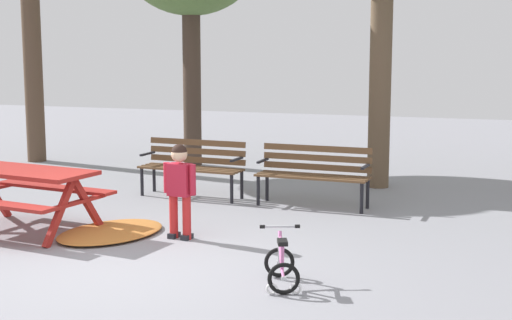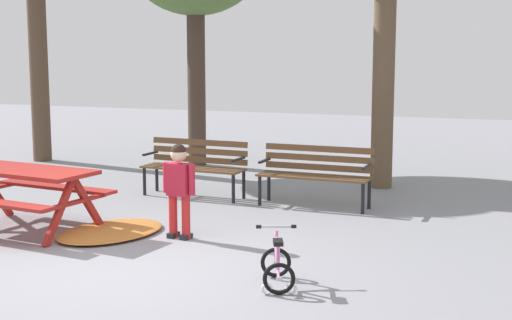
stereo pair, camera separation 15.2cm
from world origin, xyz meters
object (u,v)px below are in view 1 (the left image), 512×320
park_bench_left (314,171)px  picnic_table (23,183)px  park_bench_far_left (193,163)px  kids_bicycle (282,265)px  child_standing (180,183)px

park_bench_left → picnic_table: bearing=-138.9°
park_bench_far_left → kids_bicycle: park_bench_far_left is taller
child_standing → kids_bicycle: size_ratio=1.78×
kids_bicycle → picnic_table: bearing=164.5°
park_bench_left → child_standing: bearing=-113.6°
park_bench_left → kids_bicycle: bearing=-79.8°
park_bench_far_left → picnic_table: bearing=-111.9°
picnic_table → park_bench_far_left: 2.87m
park_bench_far_left → kids_bicycle: size_ratio=2.57×
park_bench_left → child_standing: 2.52m
park_bench_far_left → child_standing: bearing=-69.4°
picnic_table → kids_bicycle: picnic_table is taller
park_bench_left → park_bench_far_left: bearing=177.9°
park_bench_far_left → child_standing: (0.89, -2.37, 0.16)m
park_bench_left → kids_bicycle: (0.65, -3.59, -0.31)m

